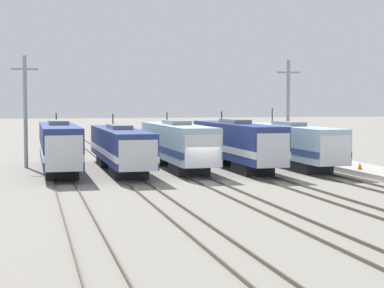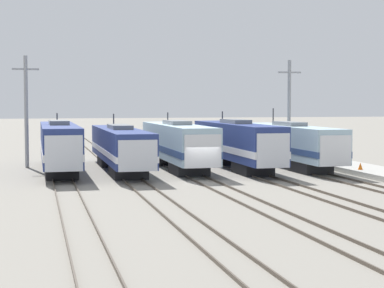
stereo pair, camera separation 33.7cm
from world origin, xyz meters
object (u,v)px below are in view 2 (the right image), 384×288
(locomotive_center, at_px, (178,144))
(locomotive_center_right, at_px, (237,144))
(locomotive_far_right, at_px, (292,144))
(locomotive_center_left, at_px, (121,147))
(locomotive_far_left, at_px, (59,146))
(catenary_tower_right, at_px, (289,109))
(catenary_tower_left, at_px, (26,110))
(traffic_cone, at_px, (360,166))

(locomotive_center, distance_m, locomotive_center_right, 5.13)
(locomotive_far_right, bearing_deg, locomotive_center_left, 177.41)
(locomotive_far_left, distance_m, locomotive_center_left, 5.07)
(locomotive_center_left, bearing_deg, locomotive_center_right, -3.16)
(catenary_tower_right, bearing_deg, locomotive_center_right, -141.39)
(catenary_tower_left, bearing_deg, locomotive_center_right, -17.86)
(locomotive_far_left, relative_size, locomotive_center_right, 1.02)
(locomotive_center_right, height_order, traffic_cone, locomotive_center_right)
(locomotive_center, xyz_separation_m, traffic_cone, (13.27, -7.67, -1.48))
(locomotive_far_right, relative_size, traffic_cone, 32.37)
(locomotive_center_left, distance_m, catenary_tower_right, 18.29)
(locomotive_center_left, bearing_deg, traffic_cone, -21.60)
(locomotive_far_left, bearing_deg, locomotive_center, -0.84)
(locomotive_far_left, height_order, locomotive_center_right, locomotive_center_right)
(locomotive_far_right, bearing_deg, locomotive_center_right, 178.55)
(catenary_tower_left, bearing_deg, catenary_tower_right, 0.00)
(catenary_tower_left, bearing_deg, locomotive_center_left, -33.86)
(locomotive_far_left, xyz_separation_m, locomotive_center, (10.08, -0.15, -0.03))
(locomotive_center_right, distance_m, locomotive_far_right, 5.04)
(locomotive_far_left, relative_size, catenary_tower_left, 1.90)
(locomotive_center_right, xyz_separation_m, locomotive_far_right, (5.04, -0.13, -0.11))
(locomotive_center_right, height_order, catenary_tower_right, catenary_tower_right)
(catenary_tower_left, bearing_deg, traffic_cone, -25.52)
(locomotive_center_left, xyz_separation_m, locomotive_far_right, (15.12, -0.68, 0.08))
(locomotive_center_right, bearing_deg, locomotive_center_left, 176.84)
(locomotive_far_left, height_order, catenary_tower_right, catenary_tower_right)
(locomotive_center_left, xyz_separation_m, catenary_tower_right, (17.26, 5.18, 3.12))
(catenary_tower_left, relative_size, catenary_tower_right, 1.00)
(locomotive_center_right, xyz_separation_m, catenary_tower_left, (-17.80, 5.73, 2.93))
(locomotive_center_left, height_order, locomotive_far_right, locomotive_far_right)
(locomotive_far_left, distance_m, catenary_tower_right, 22.96)
(locomotive_center_left, distance_m, catenary_tower_left, 9.81)
(locomotive_far_left, relative_size, locomotive_center_left, 0.95)
(locomotive_far_right, bearing_deg, locomotive_far_left, 176.44)
(traffic_cone, bearing_deg, locomotive_far_right, 115.93)
(locomotive_center_right, height_order, catenary_tower_left, catenary_tower_left)
(locomotive_far_right, xyz_separation_m, traffic_cone, (3.19, -6.56, -1.41))
(locomotive_far_left, height_order, catenary_tower_left, catenary_tower_left)
(locomotive_center, bearing_deg, traffic_cone, -30.03)
(locomotive_center_left, xyz_separation_m, traffic_cone, (18.31, -7.25, -1.33))
(catenary_tower_left, height_order, catenary_tower_right, same)
(locomotive_far_right, xyz_separation_m, catenary_tower_right, (2.14, 5.86, 3.04))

